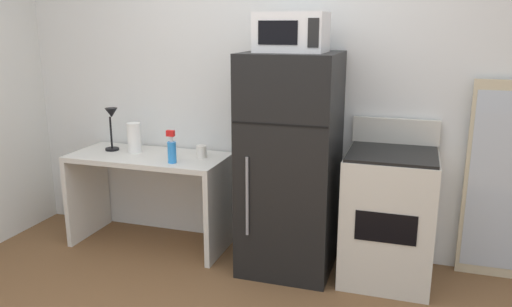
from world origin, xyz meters
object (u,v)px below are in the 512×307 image
Objects in this scene: desk at (150,181)px; desk_lamp at (112,122)px; spray_bottle at (172,150)px; coffee_mug at (201,152)px; paper_towel_roll at (134,138)px; leaning_mirror at (498,182)px; oven_range at (388,215)px; refrigerator at (290,164)px; microwave at (292,32)px.

desk is 3.53× the size of desk_lamp.
spray_bottle is at bearing -16.72° from desk_lamp.
paper_towel_roll is (-0.58, -0.01, 0.07)m from coffee_mug.
paper_towel_roll is at bearing 163.21° from desk.
desk is 0.89× the size of leaning_mirror.
leaning_mirror is at bearing 4.15° from paper_towel_roll.
paper_towel_roll is 2.05m from oven_range.
refrigerator is (0.73, -0.10, -0.01)m from coffee_mug.
microwave is at bearing 6.11° from spray_bottle.
desk_lamp is 0.80m from coffee_mug.
spray_bottle is 0.16× the size of refrigerator.
desk_lamp is 0.67m from spray_bottle.
spray_bottle is 0.23× the size of oven_range.
spray_bottle is 1.23m from microwave.
leaning_mirror reaches higher than spray_bottle.
leaning_mirror reaches higher than paper_towel_roll.
desk_lamp is 1.42× the size of spray_bottle.
coffee_mug is 0.21× the size of microwave.
oven_range reaches higher than desk.
desk_lamp is 0.77× the size of microwave.
leaning_mirror is (2.13, 0.19, -0.10)m from coffee_mug.
desk is 0.46m from spray_bottle.
oven_range is at bearing -1.21° from desk_lamp.
desk_lamp is 2.93m from leaning_mirror.
coffee_mug is 1.17m from microwave.
desk is 1.86m from oven_range.
desk is 13.11× the size of coffee_mug.
refrigerator reaches higher than spray_bottle.
desk is at bearing 176.95° from microwave.
coffee_mug is at bearing 1.08° from paper_towel_roll.
refrigerator is (0.88, 0.11, -0.06)m from spray_bottle.
coffee_mug is 0.06× the size of refrigerator.
refrigerator reaches higher than desk_lamp.
leaning_mirror reaches higher than desk.
paper_towel_roll is at bearing 178.34° from oven_range.
oven_range reaches higher than spray_bottle.
refrigerator is (1.31, -0.08, -0.08)m from paper_towel_roll.
refrigerator is at bearing -7.47° from coffee_mug.
microwave reaches higher than desk_lamp.
refrigerator reaches higher than coffee_mug.
microwave is 1.42m from oven_range.
oven_range is at bearing 3.92° from microwave.
desk_lamp is 1.66m from microwave.
oven_range reaches higher than paper_towel_roll.
desk_lamp reaches higher than desk.
oven_range is at bearing 5.14° from spray_bottle.
coffee_mug is at bearing 7.23° from desk.
leaning_mirror reaches higher than desk_lamp.
microwave is 0.33× the size of leaning_mirror.
coffee_mug is at bearing 170.91° from microwave.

